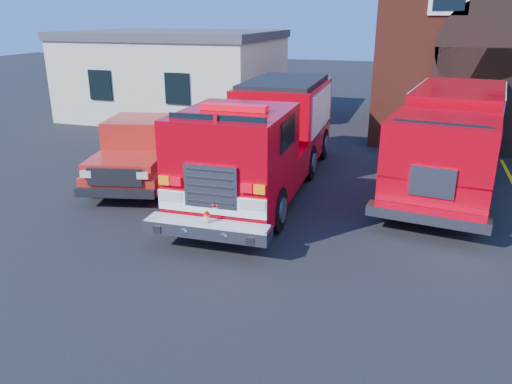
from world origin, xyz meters
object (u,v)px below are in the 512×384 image
(side_building, at_px, (177,73))
(fire_engine, at_px, (266,137))
(pickup_truck, at_px, (146,149))
(secondary_truck, at_px, (451,136))

(side_building, height_order, fire_engine, side_building)
(fire_engine, xyz_separation_m, pickup_truck, (-4.04, -0.32, -0.63))
(side_building, xyz_separation_m, secondary_truck, (13.40, -8.16, -0.63))
(pickup_truck, bearing_deg, secondary_truck, 13.00)
(fire_engine, height_order, pickup_truck, fire_engine)
(pickup_truck, bearing_deg, fire_engine, 4.54)
(fire_engine, xyz_separation_m, secondary_truck, (5.42, 1.86, -0.01))
(secondary_truck, bearing_deg, fire_engine, -161.03)
(pickup_truck, height_order, secondary_truck, secondary_truck)
(side_building, relative_size, fire_engine, 1.02)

